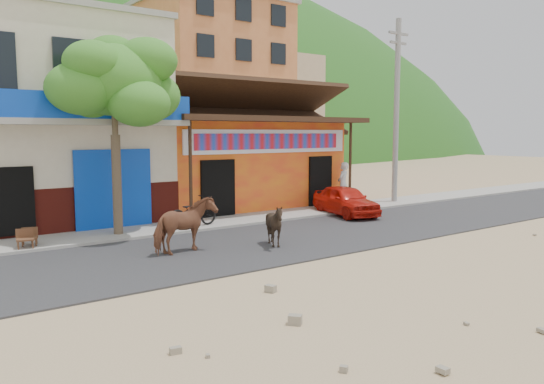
{
  "coord_description": "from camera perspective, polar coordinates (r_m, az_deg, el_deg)",
  "views": [
    {
      "loc": [
        -10.26,
        -9.78,
        3.17
      ],
      "look_at": [
        -0.85,
        3.0,
        1.4
      ],
      "focal_mm": 35.0,
      "sensor_mm": 36.0,
      "label": 1
    }
  ],
  "objects": [
    {
      "name": "dance_club",
      "position": [
        23.31,
        -4.58,
        2.97
      ],
      "size": [
        8.0,
        6.0,
        3.6
      ],
      "primitive_type": "cube",
      "color": "orange",
      "rests_on": "ground"
    },
    {
      "name": "cafe_chair_left",
      "position": [
        15.86,
        -24.67,
        -3.67
      ],
      "size": [
        0.51,
        0.51,
        0.89
      ],
      "primitive_type": null,
      "rotation": [
        0.0,
        0.0,
        -0.27
      ],
      "color": "#4B3219",
      "rests_on": "sidewalk"
    },
    {
      "name": "utility_pole",
      "position": [
        24.3,
        13.24,
        8.44
      ],
      "size": [
        0.24,
        0.24,
        8.0
      ],
      "primitive_type": "cylinder",
      "color": "gray",
      "rests_on": "sidewalk"
    },
    {
      "name": "red_car",
      "position": [
        20.44,
        7.92,
        -0.89
      ],
      "size": [
        2.08,
        3.58,
        1.15
      ],
      "primitive_type": "imported",
      "rotation": [
        0.0,
        0.0,
        -0.23
      ],
      "color": "red",
      "rests_on": "road"
    },
    {
      "name": "pedestrian",
      "position": [
        22.66,
        7.65,
        0.89
      ],
      "size": [
        0.79,
        0.67,
        1.82
      ],
      "primitive_type": "imported",
      "rotation": [
        0.0,
        0.0,
        3.57
      ],
      "color": "silver",
      "rests_on": "sidewalk"
    },
    {
      "name": "cafe_chair_right",
      "position": [
        15.58,
        -25.07,
        -3.78
      ],
      "size": [
        0.5,
        0.5,
        0.94
      ],
      "primitive_type": null,
      "rotation": [
        0.0,
        0.0,
        -0.16
      ],
      "color": "#482418",
      "rests_on": "sidewalk"
    },
    {
      "name": "cow_dark",
      "position": [
        14.7,
        0.32,
        -3.59
      ],
      "size": [
        1.38,
        1.32,
        1.18
      ],
      "primitive_type": "imported",
      "rotation": [
        0.0,
        0.0,
        -1.14
      ],
      "color": "black",
      "rests_on": "road"
    },
    {
      "name": "ground",
      "position": [
        14.52,
        9.81,
        -6.34
      ],
      "size": [
        120.0,
        120.0,
        0.0
      ],
      "primitive_type": "plane",
      "color": "#9E825B",
      "rests_on": "ground"
    },
    {
      "name": "cafe_building",
      "position": [
        20.35,
        -23.01,
        6.79
      ],
      "size": [
        7.0,
        6.0,
        7.0
      ],
      "primitive_type": "cube",
      "color": "beige",
      "rests_on": "ground"
    },
    {
      "name": "sidewalk",
      "position": [
        19.08,
        -3.3,
        -3.03
      ],
      "size": [
        60.0,
        2.0,
        0.12
      ],
      "primitive_type": "cube",
      "color": "gray",
      "rests_on": "ground"
    },
    {
      "name": "scooter",
      "position": [
        17.44,
        -8.52,
        -2.13
      ],
      "size": [
        1.96,
        0.95,
        0.99
      ],
      "primitive_type": "imported",
      "rotation": [
        0.0,
        0.0,
        1.73
      ],
      "color": "black",
      "rests_on": "sidewalk"
    },
    {
      "name": "apartment_rear",
      "position": [
        48.83,
        -0.99,
        8.51
      ],
      "size": [
        8.0,
        8.0,
        10.0
      ],
      "primitive_type": "cube",
      "color": "tan",
      "rests_on": "ground"
    },
    {
      "name": "road",
      "position": [
        16.31,
        3.45,
        -4.79
      ],
      "size": [
        60.0,
        5.0,
        0.04
      ],
      "primitive_type": "cube",
      "color": "#28282B",
      "rests_on": "ground"
    },
    {
      "name": "apartment_front",
      "position": [
        38.99,
        -6.78,
        10.48
      ],
      "size": [
        9.0,
        9.0,
        12.0
      ],
      "primitive_type": "cube",
      "color": "#CC723F",
      "rests_on": "ground"
    },
    {
      "name": "tree",
      "position": [
        16.58,
        -16.5,
        5.93
      ],
      "size": [
        3.0,
        3.0,
        6.0
      ],
      "primitive_type": null,
      "color": "#2D721E",
      "rests_on": "sidewalk"
    },
    {
      "name": "cow_tan",
      "position": [
        14.05,
        -9.36,
        -3.58
      ],
      "size": [
        1.84,
        1.12,
        1.45
      ],
      "primitive_type": "imported",
      "rotation": [
        0.0,
        0.0,
        1.78
      ],
      "color": "brown",
      "rests_on": "road"
    }
  ]
}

